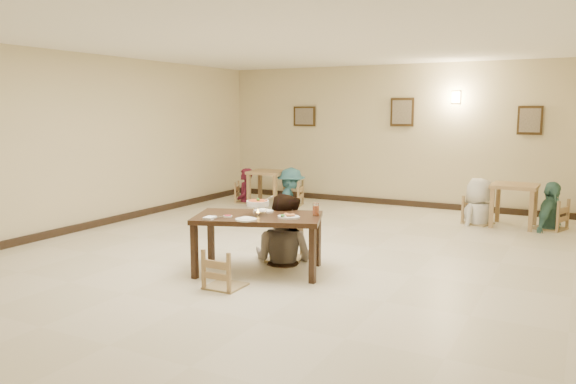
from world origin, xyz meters
The scene contains 31 objects.
floor centered at (0.00, 0.00, 0.00)m, with size 10.00×10.00×0.00m, color beige.
ceiling centered at (0.00, 0.00, 3.00)m, with size 10.00×10.00×0.00m, color white.
wall_back centered at (0.00, 5.00, 1.50)m, with size 10.00×10.00×0.00m, color beige.
wall_left centered at (-4.00, 0.00, 1.50)m, with size 10.00×10.00×0.00m, color beige.
baseboard_back centered at (0.00, 4.97, 0.06)m, with size 8.00×0.06×0.12m, color black.
baseboard_left centered at (-3.97, 0.00, 0.06)m, with size 0.06×10.00×0.12m, color black.
picture_a centered at (-2.20, 4.96, 1.90)m, with size 0.55×0.04×0.45m.
picture_b centered at (0.10, 4.96, 2.00)m, with size 0.50×0.04×0.60m.
picture_c centered at (2.60, 4.96, 1.85)m, with size 0.45×0.04×0.55m.
wall_sconce centered at (1.20, 4.96, 2.30)m, with size 0.16×0.05×0.22m, color #FFD88C.
main_table centered at (0.00, -0.78, 0.65)m, with size 1.77×1.37×0.73m.
chair_far centered at (0.00, -0.08, 0.49)m, with size 0.46×0.46×0.99m.
chair_near centered at (-0.03, -1.49, 0.44)m, with size 0.41×0.41×0.88m.
main_diner centered at (0.03, -0.18, 0.93)m, with size 0.91×0.71×1.87m, color gray.
curry_warmer centered at (-0.01, -0.77, 0.88)m, with size 0.32×0.29×0.26m.
rice_plate_far centered at (-0.07, -0.52, 0.75)m, with size 0.27×0.27×0.06m.
rice_plate_near centered at (0.03, -1.12, 0.75)m, with size 0.26×0.26×0.06m.
fried_plate centered at (0.41, -0.75, 0.75)m, with size 0.29×0.29×0.06m.
chili_dish centered at (-0.28, -1.05, 0.74)m, with size 0.11×0.11×0.02m.
napkin_cutlery centered at (-0.40, -1.25, 0.75)m, with size 0.15×0.24×0.03m.
drink_glass centered at (0.64, -0.45, 0.81)m, with size 0.08×0.08×0.16m.
bg_table_left centered at (-2.52, 3.79, 0.60)m, with size 0.82×0.82×0.73m.
bg_table_right centered at (2.52, 3.76, 0.62)m, with size 0.78×0.78×0.76m.
bg_chair_ll centered at (-3.06, 3.73, 0.43)m, with size 0.41×0.41×0.87m.
bg_chair_lr centered at (-1.98, 3.86, 0.50)m, with size 0.47×0.47×1.01m.
bg_chair_rl centered at (1.94, 3.71, 0.48)m, with size 0.45×0.45×0.96m.
bg_chair_rr centered at (3.11, 3.82, 0.50)m, with size 0.47×0.47×1.00m.
bg_diner_a centered at (-3.06, 3.73, 0.77)m, with size 0.56×0.37×1.53m, color #5A162B.
bg_diner_b centered at (-1.98, 3.86, 0.82)m, with size 1.06×0.61×1.64m, color teal.
bg_diner_c centered at (1.94, 3.71, 0.84)m, with size 0.82×0.53×1.67m, color silver.
bg_diner_d centered at (3.11, 3.82, 0.83)m, with size 0.97×0.40×1.66m, color #4D8679.
Camera 1 is at (3.58, -6.72, 2.05)m, focal length 35.00 mm.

